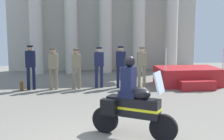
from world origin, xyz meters
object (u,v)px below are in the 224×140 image
(officer_in_row_1, at_px, (53,65))
(briefcase_on_ground, at_px, (22,86))
(officer_in_row_2, at_px, (76,65))
(motorcycle_with_rider, at_px, (130,103))
(officer_in_row_5, at_px, (142,63))
(reviewing_stand, at_px, (188,77))
(officer_in_row_4, at_px, (121,63))
(officer_in_row_3, at_px, (99,64))
(officer_in_row_0, at_px, (31,64))

(officer_in_row_1, distance_m, briefcase_on_ground, 1.50)
(officer_in_row_2, bearing_deg, officer_in_row_1, 1.14)
(motorcycle_with_rider, xyz_separation_m, briefcase_on_ground, (-3.39, 5.61, -0.61))
(officer_in_row_2, distance_m, officer_in_row_5, 2.73)
(officer_in_row_1, distance_m, officer_in_row_5, 3.65)
(officer_in_row_5, bearing_deg, reviewing_stand, -176.32)
(motorcycle_with_rider, distance_m, briefcase_on_ground, 6.58)
(reviewing_stand, xyz_separation_m, officer_in_row_1, (-5.72, -0.20, 0.62))
(officer_in_row_5, bearing_deg, officer_in_row_4, 3.35)
(officer_in_row_2, xyz_separation_m, briefcase_on_ground, (-2.18, -0.06, -0.79))
(officer_in_row_2, bearing_deg, motorcycle_with_rider, 102.75)
(officer_in_row_4, bearing_deg, reviewing_stand, -176.42)
(officer_in_row_4, distance_m, briefcase_on_ground, 4.09)
(officer_in_row_3, relative_size, motorcycle_with_rider, 0.89)
(officer_in_row_2, distance_m, briefcase_on_ground, 2.32)
(officer_in_row_4, bearing_deg, briefcase_on_ground, 2.16)
(officer_in_row_0, distance_m, briefcase_on_ground, 0.95)
(officer_in_row_0, bearing_deg, motorcycle_with_rider, 118.58)
(officer_in_row_0, height_order, officer_in_row_3, officer_in_row_0)
(reviewing_stand, height_order, officer_in_row_1, officer_in_row_1)
(reviewing_stand, distance_m, officer_in_row_5, 2.16)
(officer_in_row_1, relative_size, officer_in_row_5, 1.00)
(officer_in_row_0, bearing_deg, officer_in_row_5, -178.84)
(officer_in_row_0, distance_m, officer_in_row_4, 3.64)
(officer_in_row_2, height_order, briefcase_on_ground, officer_in_row_2)
(officer_in_row_3, xyz_separation_m, officer_in_row_5, (1.80, -0.04, -0.01))
(officer_in_row_1, height_order, officer_in_row_5, officer_in_row_5)
(officer_in_row_2, relative_size, officer_in_row_5, 0.98)
(officer_in_row_2, height_order, motorcycle_with_rider, motorcycle_with_rider)
(officer_in_row_0, xyz_separation_m, officer_in_row_5, (4.55, 0.04, -0.06))
(officer_in_row_2, distance_m, officer_in_row_3, 0.94)
(officer_in_row_0, relative_size, officer_in_row_2, 1.09)
(officer_in_row_3, relative_size, officer_in_row_5, 1.01)
(officer_in_row_5, relative_size, motorcycle_with_rider, 0.88)
(officer_in_row_5, relative_size, briefcase_on_ground, 4.67)
(reviewing_stand, bearing_deg, officer_in_row_5, -177.02)
(officer_in_row_4, distance_m, motorcycle_with_rider, 5.75)
(reviewing_stand, xyz_separation_m, officer_in_row_4, (-2.97, -0.15, 0.65))
(officer_in_row_2, xyz_separation_m, officer_in_row_3, (0.93, 0.13, 0.03))
(officer_in_row_3, bearing_deg, motorcycle_with_rider, 93.42)
(officer_in_row_1, relative_size, briefcase_on_ground, 4.65)
(briefcase_on_ground, bearing_deg, officer_in_row_2, 1.45)
(officer_in_row_2, xyz_separation_m, officer_in_row_5, (2.73, 0.09, 0.02))
(reviewing_stand, height_order, officer_in_row_5, officer_in_row_5)
(officer_in_row_1, bearing_deg, reviewing_stand, -177.26)
(officer_in_row_4, bearing_deg, officer_in_row_2, 2.17)
(officer_in_row_0, height_order, officer_in_row_4, officer_in_row_0)
(motorcycle_with_rider, bearing_deg, officer_in_row_0, 150.77)
(officer_in_row_4, xyz_separation_m, motorcycle_with_rider, (-0.62, -5.71, -0.22))
(officer_in_row_0, relative_size, officer_in_row_4, 1.04)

